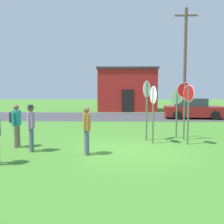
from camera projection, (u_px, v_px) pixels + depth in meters
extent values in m
plane|color=#47842D|center=(128.00, 151.00, 10.44)|extent=(80.00, 80.00, 0.00)
cube|color=#424247|center=(123.00, 116.00, 22.11)|extent=(60.00, 6.40, 0.01)
cube|color=#B2231E|center=(127.00, 90.00, 27.29)|extent=(5.56, 3.59, 3.99)
cube|color=#383333|center=(127.00, 69.00, 27.10)|extent=(5.76, 3.79, 0.20)
cube|color=black|center=(128.00, 101.00, 25.58)|extent=(1.10, 0.08, 2.10)
cylinder|color=brown|center=(185.00, 63.00, 22.27)|extent=(0.24, 0.24, 8.58)
cube|color=brown|center=(186.00, 15.00, 21.92)|extent=(1.80, 0.12, 0.12)
cube|color=maroon|center=(194.00, 111.00, 20.79)|extent=(4.41, 2.08, 0.76)
cube|color=#2D333D|center=(191.00, 102.00, 20.75)|extent=(2.33, 1.67, 0.60)
cylinder|color=black|center=(209.00, 113.00, 21.59)|extent=(0.65, 0.26, 0.64)
cylinder|color=black|center=(215.00, 115.00, 19.80)|extent=(0.65, 0.26, 0.64)
cylinder|color=black|center=(174.00, 113.00, 21.82)|extent=(0.65, 0.26, 0.64)
cylinder|color=black|center=(177.00, 115.00, 20.04)|extent=(0.65, 0.26, 0.64)
cylinder|color=#51664C|center=(188.00, 115.00, 11.43)|extent=(0.09, 0.09, 2.42)
cylinder|color=white|center=(189.00, 93.00, 11.35)|extent=(0.28, 0.66, 0.71)
cylinder|color=red|center=(188.00, 93.00, 11.34)|extent=(0.26, 0.62, 0.66)
cylinder|color=#51664C|center=(177.00, 114.00, 12.91)|extent=(0.09, 0.10, 2.22)
cylinder|color=white|center=(177.00, 97.00, 12.83)|extent=(0.66, 0.24, 0.69)
cylinder|color=red|center=(177.00, 97.00, 12.84)|extent=(0.61, 0.22, 0.64)
cylinder|color=#51664C|center=(147.00, 111.00, 12.35)|extent=(0.10, 0.10, 2.60)
cylinder|color=white|center=(147.00, 89.00, 12.25)|extent=(0.39, 0.64, 0.74)
cylinder|color=red|center=(147.00, 89.00, 12.26)|extent=(0.37, 0.60, 0.69)
cylinder|color=#51664C|center=(184.00, 112.00, 12.43)|extent=(0.08, 0.08, 2.53)
cylinder|color=white|center=(185.00, 90.00, 12.34)|extent=(0.68, 0.09, 0.69)
cylinder|color=red|center=(185.00, 90.00, 12.33)|extent=(0.63, 0.09, 0.64)
cylinder|color=#51664C|center=(153.00, 116.00, 11.68)|extent=(0.09, 0.09, 2.36)
cylinder|color=white|center=(153.00, 95.00, 11.60)|extent=(0.20, 0.73, 0.75)
cylinder|color=red|center=(154.00, 95.00, 11.60)|extent=(0.19, 0.67, 0.69)
cylinder|color=#4C5670|center=(86.00, 142.00, 9.91)|extent=(0.14, 0.14, 0.88)
cylinder|color=#4C5670|center=(87.00, 143.00, 9.69)|extent=(0.14, 0.14, 0.88)
cube|color=#B27533|center=(87.00, 122.00, 9.73)|extent=(0.31, 0.41, 0.58)
cylinder|color=#B27533|center=(85.00, 122.00, 9.96)|extent=(0.09, 0.09, 0.52)
cylinder|color=#B27533|center=(88.00, 123.00, 9.50)|extent=(0.09, 0.09, 0.52)
sphere|color=brown|center=(86.00, 110.00, 9.69)|extent=(0.21, 0.21, 0.21)
cylinder|color=#7A6B56|center=(18.00, 136.00, 11.09)|extent=(0.14, 0.14, 0.88)
cylinder|color=#7A6B56|center=(16.00, 137.00, 10.88)|extent=(0.14, 0.14, 0.88)
cube|color=teal|center=(16.00, 118.00, 10.92)|extent=(0.27, 0.39, 0.58)
cylinder|color=teal|center=(19.00, 118.00, 11.16)|extent=(0.09, 0.09, 0.52)
cylinder|color=teal|center=(13.00, 119.00, 10.68)|extent=(0.09, 0.09, 0.52)
sphere|color=brown|center=(16.00, 107.00, 10.88)|extent=(0.21, 0.21, 0.21)
cube|color=#232328|center=(12.00, 117.00, 10.94)|extent=(0.17, 0.28, 0.40)
cylinder|color=#4C5670|center=(31.00, 139.00, 10.37)|extent=(0.14, 0.14, 0.88)
cylinder|color=#4C5670|center=(32.00, 140.00, 10.17)|extent=(0.14, 0.14, 0.88)
cube|color=#9E7AB2|center=(31.00, 120.00, 10.20)|extent=(0.35, 0.42, 0.58)
cylinder|color=#9E7AB2|center=(30.00, 120.00, 10.42)|extent=(0.09, 0.09, 0.52)
cylinder|color=#9E7AB2|center=(32.00, 121.00, 9.98)|extent=(0.09, 0.09, 0.52)
sphere|color=brown|center=(31.00, 109.00, 10.16)|extent=(0.21, 0.21, 0.21)
cylinder|color=#333338|center=(31.00, 107.00, 10.15)|extent=(0.32, 0.32, 0.02)
cylinder|color=#333338|center=(31.00, 106.00, 10.15)|extent=(0.19, 0.19, 0.09)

